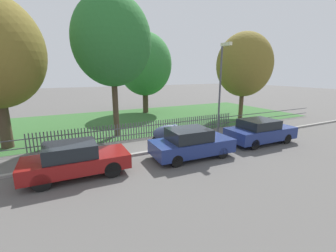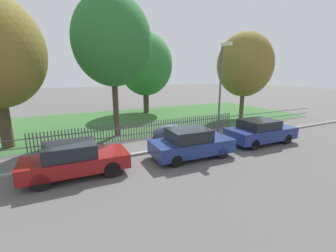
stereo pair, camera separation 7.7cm
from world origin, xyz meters
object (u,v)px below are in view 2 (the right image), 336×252
(covered_motorcycle, at_px, (169,132))
(tree_behind_motorcycle, at_px, (112,41))
(tree_mid_park, at_px, (145,64))
(parked_car_silver_hatchback, at_px, (75,159))
(parked_car_black_saloon, at_px, (191,143))
(parked_car_navy_estate, at_px, (260,131))
(tree_far_left, at_px, (245,65))
(street_lamp, at_px, (222,81))

(covered_motorcycle, distance_m, tree_behind_motorcycle, 6.59)
(tree_behind_motorcycle, height_order, tree_mid_park, tree_behind_motorcycle)
(parked_car_silver_hatchback, bearing_deg, parked_car_black_saloon, -1.84)
(parked_car_navy_estate, bearing_deg, parked_car_black_saloon, -176.71)
(parked_car_black_saloon, distance_m, tree_far_left, 12.19)
(parked_car_navy_estate, bearing_deg, covered_motorcycle, 156.54)
(parked_car_black_saloon, bearing_deg, tree_far_left, 36.17)
(tree_mid_park, bearing_deg, parked_car_navy_estate, -80.15)
(street_lamp, bearing_deg, covered_motorcycle, 170.23)
(parked_car_black_saloon, height_order, tree_far_left, tree_far_left)
(parked_car_navy_estate, height_order, tree_mid_park, tree_mid_park)
(tree_mid_park, height_order, street_lamp, tree_mid_park)
(parked_car_black_saloon, distance_m, street_lamp, 4.78)
(tree_far_left, xyz_separation_m, street_lamp, (-6.24, -4.53, -1.16))
(parked_car_black_saloon, height_order, tree_mid_park, tree_mid_park)
(parked_car_silver_hatchback, xyz_separation_m, covered_motorcycle, (5.34, 2.17, -0.04))
(parked_car_silver_hatchback, distance_m, tree_far_left, 16.58)
(tree_behind_motorcycle, bearing_deg, parked_car_black_saloon, -67.30)
(parked_car_silver_hatchback, relative_size, tree_behind_motorcycle, 0.47)
(parked_car_silver_hatchback, relative_size, tree_far_left, 0.54)
(parked_car_black_saloon, distance_m, parked_car_navy_estate, 4.95)
(parked_car_silver_hatchback, height_order, street_lamp, street_lamp)
(parked_car_silver_hatchback, distance_m, parked_car_black_saloon, 5.34)
(parked_car_silver_hatchback, distance_m, parked_car_navy_estate, 10.28)
(tree_far_left, bearing_deg, parked_car_navy_estate, -126.08)
(tree_mid_park, bearing_deg, covered_motorcycle, -104.05)
(parked_car_black_saloon, xyz_separation_m, street_lamp, (3.28, 1.89, 2.91))
(tree_behind_motorcycle, bearing_deg, covered_motorcycle, -53.05)
(tree_behind_motorcycle, bearing_deg, parked_car_silver_hatchback, -119.68)
(covered_motorcycle, xyz_separation_m, tree_behind_motorcycle, (-2.33, 3.10, 5.32))
(parked_car_silver_hatchback, xyz_separation_m, tree_behind_motorcycle, (3.01, 5.27, 5.29))
(tree_far_left, bearing_deg, tree_behind_motorcycle, -175.81)
(tree_mid_park, distance_m, street_lamp, 11.36)
(parked_car_silver_hatchback, relative_size, parked_car_navy_estate, 0.97)
(parked_car_navy_estate, xyz_separation_m, street_lamp, (-1.67, 1.75, 2.92))
(tree_behind_motorcycle, relative_size, tree_mid_park, 1.09)
(tree_mid_park, height_order, tree_far_left, tree_mid_park)
(parked_car_black_saloon, relative_size, tree_mid_park, 0.51)
(tree_far_left, bearing_deg, parked_car_black_saloon, -146.00)
(parked_car_navy_estate, relative_size, tree_far_left, 0.55)
(tree_behind_motorcycle, bearing_deg, parked_car_navy_estate, -36.66)
(parked_car_silver_hatchback, xyz_separation_m, street_lamp, (8.61, 1.61, 2.92))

